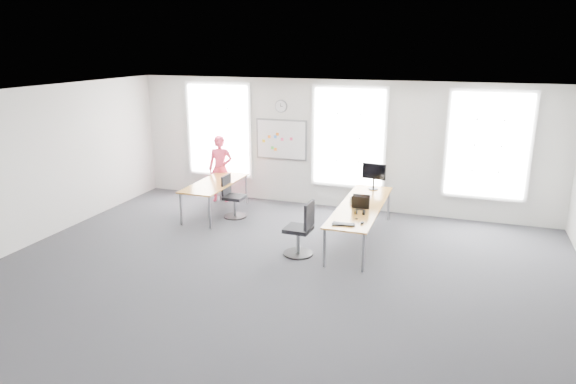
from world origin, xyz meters
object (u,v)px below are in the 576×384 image
at_px(chair_right, 301,232).
at_px(person, 220,169).
at_px(chair_left, 232,199).
at_px(keyboard, 343,224).
at_px(headphones, 360,212).
at_px(desk_right, 361,207).
at_px(monitor, 374,174).
at_px(desk_left, 215,185).

bearing_deg(chair_right, person, -128.96).
xyz_separation_m(chair_left, keyboard, (2.94, -1.73, 0.32)).
relative_size(keyboard, headphones, 2.13).
distance_m(desk_right, keyboard, 1.24).
height_order(chair_right, keyboard, chair_right).
xyz_separation_m(desk_right, headphones, (0.09, -0.58, 0.10)).
bearing_deg(desk_right, chair_right, -128.88).
relative_size(person, keyboard, 4.11).
relative_size(person, monitor, 2.85).
height_order(desk_right, monitor, monitor).
height_order(desk_right, chair_left, chair_left).
height_order(desk_right, keyboard, keyboard).
height_order(person, keyboard, person).
bearing_deg(headphones, chair_right, -141.58).
bearing_deg(person, desk_right, -35.28).
xyz_separation_m(desk_left, person, (-0.32, 0.94, 0.14)).
distance_m(chair_right, person, 3.94).
distance_m(keyboard, monitor, 2.47).
bearing_deg(chair_right, headphones, 120.46).
bearing_deg(headphones, desk_left, 172.61).
bearing_deg(chair_left, keyboard, -120.44).
bearing_deg(person, monitor, -18.19).
bearing_deg(desk_left, person, 108.87).
bearing_deg(chair_right, chair_left, -123.76).
xyz_separation_m(desk_right, person, (-3.80, 1.53, 0.13)).
distance_m(person, keyboard, 4.64).
xyz_separation_m(keyboard, monitor, (0.09, 2.44, 0.34)).
height_order(desk_left, chair_left, chair_left).
distance_m(desk_right, person, 4.09).
relative_size(chair_left, keyboard, 2.41).
relative_size(chair_right, monitor, 1.81).
xyz_separation_m(desk_left, keyboard, (3.41, -1.83, 0.06)).
relative_size(keyboard, monitor, 0.69).
distance_m(desk_left, person, 1.00).
relative_size(desk_left, person, 1.24).
relative_size(desk_left, keyboard, 5.11).
bearing_deg(keyboard, desk_left, 137.73).
height_order(person, headphones, person).
relative_size(chair_right, headphones, 5.54).
height_order(headphones, monitor, monitor).
bearing_deg(desk_right, headphones, -81.33).
xyz_separation_m(desk_right, chair_right, (-0.88, -1.09, -0.23)).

